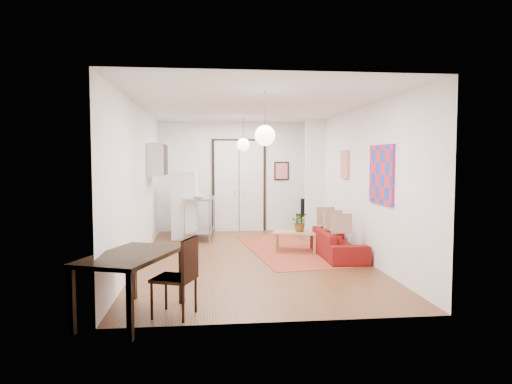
{
  "coord_description": "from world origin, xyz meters",
  "views": [
    {
      "loc": [
        -0.85,
        -8.65,
        1.89
      ],
      "look_at": [
        0.13,
        0.46,
        1.25
      ],
      "focal_mm": 32.0,
      "sensor_mm": 36.0,
      "label": 1
    }
  ],
  "objects": [
    {
      "name": "poster_back",
      "position": [
        1.15,
        3.47,
        1.6
      ],
      "size": [
        0.4,
        0.03,
        0.5
      ],
      "primitive_type": "cube",
      "color": "red",
      "rests_on": "wall_back"
    },
    {
      "name": "wall_cabinet",
      "position": [
        -1.92,
        1.5,
        1.9
      ],
      "size": [
        0.35,
        1.0,
        0.7
      ],
      "primitive_type": "cube",
      "color": "silver",
      "rests_on": "wall_left"
    },
    {
      "name": "wall_front",
      "position": [
        0.0,
        -3.5,
        1.45
      ],
      "size": [
        4.2,
        0.02,
        2.9
      ],
      "primitive_type": "cube",
      "color": "white",
      "rests_on": "floor"
    },
    {
      "name": "ceiling",
      "position": [
        0.0,
        0.0,
        2.9
      ],
      "size": [
        4.2,
        7.0,
        0.02
      ],
      "primitive_type": "cube",
      "color": "silver",
      "rests_on": "wall_back"
    },
    {
      "name": "painting_abstract",
      "position": [
        2.08,
        0.8,
        1.8
      ],
      "size": [
        0.05,
        0.5,
        0.6
      ],
      "primitive_type": "cube",
      "color": "beige",
      "rests_on": "wall_right"
    },
    {
      "name": "kitchen_counter",
      "position": [
        -1.03,
        2.38,
        0.66
      ],
      "size": [
        0.77,
        1.36,
        1.0
      ],
      "rotation": [
        0.0,
        0.0,
        -0.09
      ],
      "color": "#A3A6A8",
      "rests_on": "floor"
    },
    {
      "name": "double_doors",
      "position": [
        0.0,
        3.46,
        1.2
      ],
      "size": [
        1.44,
        0.06,
        2.5
      ],
      "primitive_type": "cube",
      "color": "white",
      "rests_on": "wall_back"
    },
    {
      "name": "dining_table",
      "position": [
        -1.75,
        -3.15,
        0.69
      ],
      "size": [
        1.25,
        1.6,
        0.78
      ],
      "rotation": [
        0.0,
        0.0,
        -0.37
      ],
      "color": "black",
      "rests_on": "floor"
    },
    {
      "name": "coffee_table",
      "position": [
        0.98,
        0.63,
        0.35
      ],
      "size": [
        1.01,
        0.73,
        0.4
      ],
      "rotation": [
        0.0,
        0.0,
        -0.28
      ],
      "color": "tan",
      "rests_on": "floor"
    },
    {
      "name": "floor",
      "position": [
        0.0,
        0.0,
        0.0
      ],
      "size": [
        7.0,
        7.0,
        0.0
      ],
      "primitive_type": "plane",
      "color": "brown",
      "rests_on": "ground"
    },
    {
      "name": "sofa",
      "position": [
        1.69,
        -0.05,
        0.26
      ],
      "size": [
        1.81,
        0.71,
        0.53
      ],
      "primitive_type": "imported",
      "rotation": [
        0.0,
        0.0,
        1.57
      ],
      "color": "maroon",
      "rests_on": "floor"
    },
    {
      "name": "wall_back",
      "position": [
        0.0,
        3.5,
        1.45
      ],
      "size": [
        4.2,
        0.02,
        2.9
      ],
      "primitive_type": "cube",
      "color": "white",
      "rests_on": "floor"
    },
    {
      "name": "painting_popart",
      "position": [
        2.08,
        -1.25,
        1.65
      ],
      "size": [
        0.05,
        1.0,
        1.0
      ],
      "primitive_type": "cube",
      "color": "red",
      "rests_on": "wall_right"
    },
    {
      "name": "soap_bottle",
      "position": [
        -1.08,
        2.63,
        1.11
      ],
      "size": [
        0.1,
        0.1,
        0.21
      ],
      "primitive_type": "imported",
      "rotation": [
        0.0,
        0.0,
        -0.09
      ],
      "color": "teal",
      "rests_on": "kitchen_counter"
    },
    {
      "name": "pendant_back",
      "position": [
        0.0,
        2.0,
        2.25
      ],
      "size": [
        0.3,
        0.3,
        0.8
      ],
      "color": "silver",
      "rests_on": "ceiling"
    },
    {
      "name": "dining_chair_near",
      "position": [
        -1.25,
        -3.05,
        0.56
      ],
      "size": [
        0.59,
        0.71,
        0.96
      ],
      "rotation": [
        0.0,
        0.0,
        -1.94
      ],
      "color": "#361A11",
      "rests_on": "floor"
    },
    {
      "name": "pendant_front",
      "position": [
        0.0,
        -2.0,
        2.25
      ],
      "size": [
        0.3,
        0.3,
        0.8
      ],
      "color": "silver",
      "rests_on": "ceiling"
    },
    {
      "name": "bowl",
      "position": [
        -1.03,
        2.08,
        1.03
      ],
      "size": [
        0.26,
        0.26,
        0.06
      ],
      "primitive_type": "imported",
      "rotation": [
        0.0,
        0.0,
        -0.09
      ],
      "color": "white",
      "rests_on": "kitchen_counter"
    },
    {
      "name": "wall_left",
      "position": [
        -2.1,
        0.0,
        1.45
      ],
      "size": [
        0.02,
        7.0,
        2.9
      ],
      "primitive_type": "cube",
      "color": "white",
      "rests_on": "floor"
    },
    {
      "name": "black_side_chair",
      "position": [
        1.75,
        3.23,
        0.52
      ],
      "size": [
        0.47,
        0.47,
        0.89
      ],
      "rotation": [
        0.0,
        0.0,
        3.3
      ],
      "color": "black",
      "rests_on": "floor"
    },
    {
      "name": "stub_partition",
      "position": [
        1.85,
        2.55,
        1.45
      ],
      "size": [
        0.5,
        0.1,
        2.9
      ],
      "primitive_type": "cube",
      "color": "white",
      "rests_on": "floor"
    },
    {
      "name": "dining_chair_far",
      "position": [
        -1.25,
        -3.05,
        0.56
      ],
      "size": [
        0.59,
        0.71,
        0.96
      ],
      "rotation": [
        0.0,
        0.0,
        -1.94
      ],
      "color": "#361A11",
      "rests_on": "floor"
    },
    {
      "name": "potted_plant",
      "position": [
        1.08,
        0.63,
        0.6
      ],
      "size": [
        0.42,
        0.39,
        0.39
      ],
      "primitive_type": "imported",
      "rotation": [
        0.0,
        0.0,
        -0.28
      ],
      "color": "#38682E",
      "rests_on": "coffee_table"
    },
    {
      "name": "wall_right",
      "position": [
        2.1,
        0.0,
        1.45
      ],
      "size": [
        0.02,
        7.0,
        2.9
      ],
      "primitive_type": "cube",
      "color": "white",
      "rests_on": "floor"
    },
    {
      "name": "print_left",
      "position": [
        -2.07,
        2.0,
        1.95
      ],
      "size": [
        0.03,
        0.44,
        0.54
      ],
      "primitive_type": "cube",
      "color": "#9D6341",
      "rests_on": "wall_left"
    },
    {
      "name": "kilim_rug",
      "position": [
        0.77,
        0.77,
        0.0
      ],
      "size": [
        1.88,
        3.94,
        0.01
      ],
      "primitive_type": "cube",
      "rotation": [
        0.0,
        0.0,
        0.12
      ],
      "color": "#A8472A",
      "rests_on": "floor"
    },
    {
      "name": "fridge",
      "position": [
        -1.38,
        2.4,
        0.82
      ],
      "size": [
        0.63,
        0.63,
        1.64
      ],
      "primitive_type": "cube",
      "rotation": [
        0.0,
        0.0,
        -0.09
      ],
      "color": "white",
      "rests_on": "floor"
    }
  ]
}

